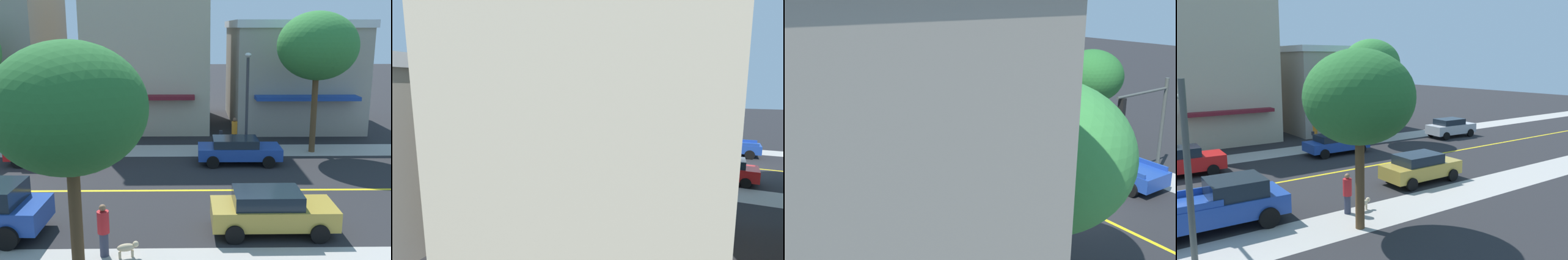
{
  "view_description": "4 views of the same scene",
  "coord_description": "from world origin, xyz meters",
  "views": [
    {
      "loc": [
        18.83,
        8.99,
        6.99
      ],
      "look_at": [
        -0.93,
        9.3,
        2.51
      ],
      "focal_mm": 41.76,
      "sensor_mm": 36.0,
      "label": 1
    },
    {
      "loc": [
        -24.86,
        2.63,
        6.32
      ],
      "look_at": [
        -0.93,
        13.16,
        2.33
      ],
      "focal_mm": 25.98,
      "sensor_mm": 36.0,
      "label": 2
    },
    {
      "loc": [
        -16.11,
        -13.46,
        10.22
      ],
      "look_at": [
        0.69,
        9.27,
        1.65
      ],
      "focal_mm": 41.8,
      "sensor_mm": 36.0,
      "label": 3
    },
    {
      "loc": [
        19.65,
        -2.21,
        6.27
      ],
      "look_at": [
        0.65,
        11.26,
        2.32
      ],
      "focal_mm": 37.86,
      "sensor_mm": 36.0,
      "label": 4
    }
  ],
  "objects": [
    {
      "name": "pale_office_building",
      "position": [
        -14.82,
        16.44,
        3.74
      ],
      "size": [
        11.25,
        8.83,
        7.47
      ],
      "rotation": [
        0.0,
        0.0,
        -1.57
      ],
      "color": "#A39989",
      "rests_on": "ground"
    },
    {
      "name": "street_tree_left_near",
      "position": [
        -6.25,
        16.05,
        5.98
      ],
      "size": [
        4.41,
        4.41,
        7.87
      ],
      "color": "brown",
      "rests_on": "ground"
    },
    {
      "name": "red_sedan_left_curb",
      "position": [
        -4.23,
        1.81,
        0.84
      ],
      "size": [
        2.2,
        4.62,
        1.61
      ],
      "rotation": [
        0.0,
        0.0,
        1.53
      ],
      "color": "red",
      "rests_on": "ground"
    },
    {
      "name": "brick_apartment_block",
      "position": [
        -14.83,
        6.25,
        7.14
      ],
      "size": [
        10.51,
        8.54,
        14.25
      ],
      "rotation": [
        0.0,
        0.0,
        -1.57
      ],
      "color": "beige",
      "rests_on": "ground"
    },
    {
      "name": "blue_sedan_left_curb",
      "position": [
        -4.09,
        11.58,
        0.73
      ],
      "size": [
        2.07,
        4.3,
        1.35
      ],
      "rotation": [
        0.0,
        0.0,
        1.56
      ],
      "color": "#1E429E",
      "rests_on": "ground"
    },
    {
      "name": "traffic_light_mast",
      "position": [
        5.36,
        0.19,
        3.78
      ],
      "size": [
        4.34,
        0.32,
        5.76
      ],
      "rotation": [
        0.0,
        0.0,
        3.14
      ],
      "color": "#474C47",
      "rests_on": "ground"
    },
    {
      "name": "fire_hydrant",
      "position": [
        -6.15,
        3.98,
        0.43
      ],
      "size": [
        0.44,
        0.24,
        0.87
      ],
      "color": "red",
      "rests_on": "ground"
    },
    {
      "name": "parking_meter",
      "position": [
        -5.92,
        10.8,
        0.89
      ],
      "size": [
        0.12,
        0.18,
        1.35
      ],
      "color": "#4C4C51",
      "rests_on": "ground"
    },
    {
      "name": "street_lamp",
      "position": [
        -6.13,
        12.25,
        3.55
      ],
      "size": [
        0.7,
        0.36,
        5.64
      ],
      "color": "#38383D",
      "rests_on": "ground"
    },
    {
      "name": "pedestrian_red_shirt",
      "position": [
        5.8,
        6.35,
        0.9
      ],
      "size": [
        0.37,
        0.37,
        1.71
      ],
      "rotation": [
        0.0,
        0.0,
        2.11
      ],
      "color": "#33384C",
      "rests_on": "ground"
    },
    {
      "name": "blue_pickup_truck",
      "position": [
        4.24,
        1.45,
        0.92
      ],
      "size": [
        2.49,
        5.77,
        1.84
      ],
      "rotation": [
        0.0,
        0.0,
        1.54
      ],
      "color": "#1E429E",
      "rests_on": "ground"
    },
    {
      "name": "gold_sedan_right_curb",
      "position": [
        4.13,
        11.85,
        0.79
      ],
      "size": [
        2.03,
        4.28,
        1.51
      ],
      "rotation": [
        0.0,
        0.0,
        1.58
      ],
      "color": "#B29338",
      "rests_on": "ground"
    },
    {
      "name": "pedestrian_orange_shirt",
      "position": [
        -7.33,
        11.7,
        0.96
      ],
      "size": [
        0.34,
        0.34,
        1.8
      ],
      "rotation": [
        0.0,
        0.0,
        1.7
      ],
      "color": "black",
      "rests_on": "ground"
    },
    {
      "name": "street_tree_right_corner",
      "position": [
        7.35,
        5.94,
        4.95
      ],
      "size": [
        4.08,
        4.08,
        6.71
      ],
      "color": "brown",
      "rests_on": "ground"
    },
    {
      "name": "silver_sedan_left_curb",
      "position": [
        -4.07,
        22.55,
        0.8
      ],
      "size": [
        2.09,
        4.17,
        1.52
      ],
      "rotation": [
        0.0,
        0.0,
        1.54
      ],
      "color": "#B7BABF",
      "rests_on": "ground"
    },
    {
      "name": "small_dog",
      "position": [
        5.92,
        7.09,
        0.34
      ],
      "size": [
        0.38,
        0.69,
        0.52
      ],
      "rotation": [
        0.0,
        0.0,
        1.83
      ],
      "color": "#C6B28C",
      "rests_on": "ground"
    }
  ]
}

